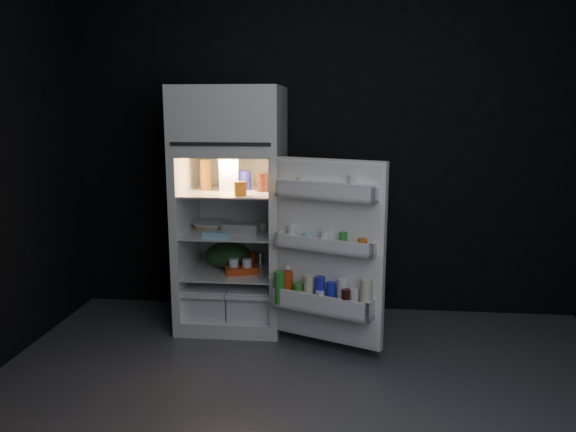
# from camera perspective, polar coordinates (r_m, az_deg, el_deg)

# --- Properties ---
(floor) EXTENTS (4.00, 3.40, 0.00)m
(floor) POSITION_cam_1_polar(r_m,az_deg,el_deg) (3.20, 2.27, -19.68)
(floor) COLOR #4D4D52
(floor) RESTS_ON ground
(wall_back) EXTENTS (4.00, 0.00, 2.70)m
(wall_back) POSITION_cam_1_polar(r_m,az_deg,el_deg) (4.46, 3.75, 7.35)
(wall_back) COLOR black
(wall_back) RESTS_ON ground
(wall_front) EXTENTS (4.00, 0.00, 2.70)m
(wall_front) POSITION_cam_1_polar(r_m,az_deg,el_deg) (1.10, -2.69, -3.87)
(wall_front) COLOR black
(wall_front) RESTS_ON ground
(refrigerator) EXTENTS (0.76, 0.71, 1.78)m
(refrigerator) POSITION_cam_1_polar(r_m,az_deg,el_deg) (4.21, -5.67, 1.69)
(refrigerator) COLOR white
(refrigerator) RESTS_ON ground
(fridge_door) EXTENTS (0.74, 0.46, 1.22)m
(fridge_door) POSITION_cam_1_polar(r_m,az_deg,el_deg) (3.67, 3.98, -4.11)
(fridge_door) COLOR white
(fridge_door) RESTS_ON ground
(milk_jug) EXTENTS (0.17, 0.17, 0.24)m
(milk_jug) POSITION_cam_1_polar(r_m,az_deg,el_deg) (4.19, -6.07, 4.27)
(milk_jug) COLOR white
(milk_jug) RESTS_ON refrigerator
(mayo_jar) EXTENTS (0.15, 0.15, 0.14)m
(mayo_jar) POSITION_cam_1_polar(r_m,az_deg,el_deg) (4.20, -4.58, 3.63)
(mayo_jar) COLOR #2023B2
(mayo_jar) RESTS_ON refrigerator
(jam_jar) EXTENTS (0.12, 0.12, 0.13)m
(jam_jar) POSITION_cam_1_polar(r_m,az_deg,el_deg) (4.12, -2.49, 3.45)
(jam_jar) COLOR black
(jam_jar) RESTS_ON refrigerator
(amber_bottle) EXTENTS (0.10, 0.10, 0.22)m
(amber_bottle) POSITION_cam_1_polar(r_m,az_deg,el_deg) (4.25, -8.35, 4.17)
(amber_bottle) COLOR #B6761D
(amber_bottle) RESTS_ON refrigerator
(small_carton) EXTENTS (0.10, 0.08, 0.10)m
(small_carton) POSITION_cam_1_polar(r_m,az_deg,el_deg) (3.91, -4.87, 2.78)
(small_carton) COLOR #C66817
(small_carton) RESTS_ON refrigerator
(egg_carton) EXTENTS (0.28, 0.14, 0.07)m
(egg_carton) POSITION_cam_1_polar(r_m,az_deg,el_deg) (4.11, -4.86, -1.28)
(egg_carton) COLOR gray
(egg_carton) RESTS_ON refrigerator
(pie) EXTENTS (0.30, 0.30, 0.04)m
(pie) POSITION_cam_1_polar(r_m,az_deg,el_deg) (4.30, -7.60, -0.99)
(pie) COLOR tan
(pie) RESTS_ON refrigerator
(flat_package) EXTENTS (0.19, 0.11, 0.04)m
(flat_package) POSITION_cam_1_polar(r_m,az_deg,el_deg) (4.01, -7.35, -1.87)
(flat_package) COLOR #8DC9DB
(flat_package) RESTS_ON refrigerator
(wrapped_pkg) EXTENTS (0.14, 0.14, 0.05)m
(wrapped_pkg) POSITION_cam_1_polar(r_m,az_deg,el_deg) (4.27, -2.59, -0.93)
(wrapped_pkg) COLOR beige
(wrapped_pkg) RESTS_ON refrigerator
(produce_bag) EXTENTS (0.42, 0.39, 0.20)m
(produce_bag) POSITION_cam_1_polar(r_m,az_deg,el_deg) (4.31, -6.07, -3.96)
(produce_bag) COLOR #193815
(produce_bag) RESTS_ON refrigerator
(yogurt_tray) EXTENTS (0.26, 0.20, 0.05)m
(yogurt_tray) POSITION_cam_1_polar(r_m,az_deg,el_deg) (4.17, -4.72, -5.50)
(yogurt_tray) COLOR #C73C11
(yogurt_tray) RESTS_ON refrigerator
(small_can_red) EXTENTS (0.09, 0.09, 0.09)m
(small_can_red) POSITION_cam_1_polar(r_m,az_deg,el_deg) (4.43, -3.69, -4.21)
(small_can_red) COLOR #C73C11
(small_can_red) RESTS_ON refrigerator
(small_can_silver) EXTENTS (0.07, 0.07, 0.09)m
(small_can_silver) POSITION_cam_1_polar(r_m,az_deg,el_deg) (4.41, -2.84, -4.27)
(small_can_silver) COLOR #BCBCC1
(small_can_silver) RESTS_ON refrigerator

